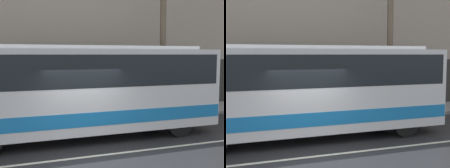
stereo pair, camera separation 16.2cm
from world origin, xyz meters
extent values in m
plane|color=#262628|center=(0.00, 0.00, 0.00)|extent=(60.00, 60.00, 0.00)
cube|color=gray|center=(0.00, 5.34, 0.07)|extent=(60.00, 2.68, 0.13)
cube|color=gray|center=(0.00, 6.83, 5.37)|extent=(60.00, 0.30, 10.73)
cube|color=#2D2B28|center=(0.00, 6.66, 1.34)|extent=(60.00, 0.06, 2.68)
cube|color=beige|center=(0.00, 0.00, 0.00)|extent=(54.00, 0.14, 0.01)
cube|color=silver|center=(-0.03, 2.14, 1.75)|extent=(10.51, 2.51, 2.79)
cube|color=#1972BF|center=(-0.03, 2.14, 0.90)|extent=(10.46, 2.53, 0.45)
cube|color=black|center=(-0.03, 2.14, 2.43)|extent=(10.20, 2.53, 1.06)
cube|color=orange|center=(5.18, 2.14, 2.95)|extent=(0.12, 1.88, 0.28)
cube|color=silver|center=(-0.03, 2.14, 3.20)|extent=(8.93, 2.13, 0.12)
cylinder|color=black|center=(3.63, 1.05, 0.49)|extent=(0.97, 0.28, 0.97)
cylinder|color=black|center=(3.63, 3.24, 0.49)|extent=(0.97, 0.28, 0.97)
cylinder|color=brown|center=(4.84, 4.44, 4.04)|extent=(0.29, 0.29, 7.80)
camera|label=1|loc=(-2.54, -8.49, 2.97)|focal=50.00mm
camera|label=2|loc=(-2.39, -8.55, 2.97)|focal=50.00mm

